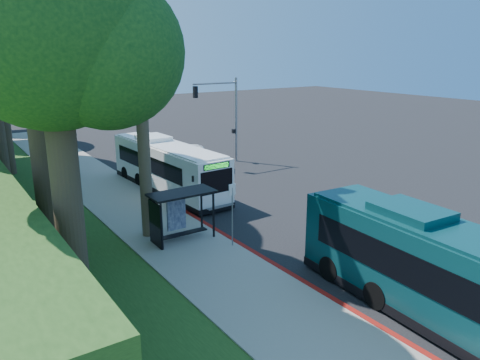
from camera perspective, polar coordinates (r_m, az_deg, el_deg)
ground at (r=29.45m, az=2.54°, el=-2.57°), size 140.00×140.00×0.00m
sidewalk at (r=25.98m, az=-10.56°, el=-5.21°), size 4.50×70.00×0.12m
red_curb at (r=23.67m, az=-1.45°, el=-7.03°), size 0.25×30.00×0.13m
grass_verge at (r=29.14m, az=-24.96°, el=-4.20°), size 8.00×70.00×0.06m
bus_shelter at (r=22.95m, az=-7.78°, el=-3.26°), size 3.20×1.51×2.55m
stop_sign_pole at (r=21.96m, az=-0.95°, el=-3.23°), size 0.35×0.06×3.17m
traffic_signal_pole at (r=38.66m, az=-1.76°, el=8.53°), size 4.10×0.30×7.00m
tree_0 at (r=22.91m, az=-24.48°, el=19.37°), size 8.40×8.00×15.70m
tree_6 at (r=16.85m, az=-21.83°, el=16.36°), size 7.56×7.20×13.74m
white_bus at (r=31.58m, az=-8.88°, el=1.71°), size 3.06×11.78×3.48m
teal_bus at (r=17.41m, az=24.62°, el=-10.83°), size 3.42×12.77×3.77m
pickup at (r=38.07m, az=-5.80°, el=2.86°), size 4.49×6.57×1.67m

